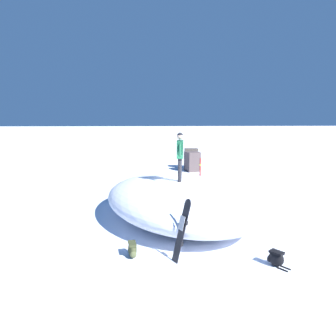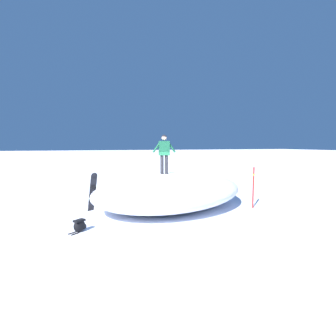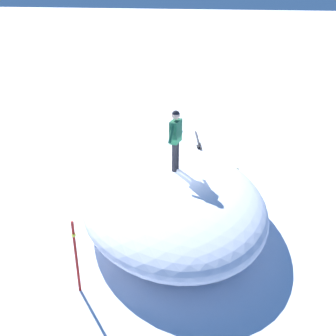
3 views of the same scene
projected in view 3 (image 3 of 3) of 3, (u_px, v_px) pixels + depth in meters
The scene contains 7 objects.
ground at pixel (161, 211), 12.13m from camera, with size 240.00×240.00×0.00m, color white.
snow_mound at pixel (172, 197), 11.37m from camera, with size 7.30×5.14×1.51m, color white.
snowboarder_standing at pixel (176, 135), 10.87m from camera, with size 1.05×0.28×1.75m.
snowboard_primary_upright at pixel (200, 152), 14.24m from camera, with size 0.44×0.52×1.67m.
backpack_near at pixel (236, 175), 13.98m from camera, with size 0.67×0.31×0.40m.
backpack_far at pixel (142, 157), 15.44m from camera, with size 0.59×0.52×0.41m.
trail_marker_pole at pixel (76, 256), 8.57m from camera, with size 0.10×0.10×1.83m.
Camera 3 is at (10.13, 2.67, 6.27)m, focal length 42.18 mm.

